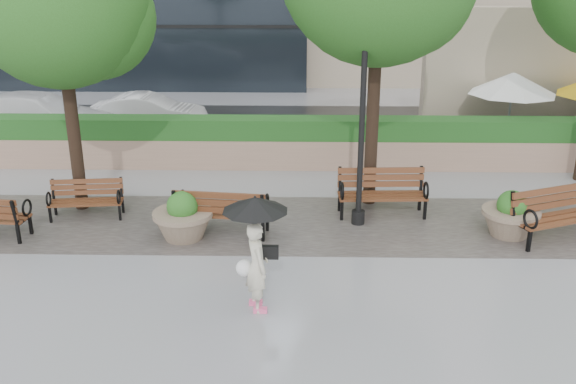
{
  "coord_description": "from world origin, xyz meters",
  "views": [
    {
      "loc": [
        0.78,
        -9.67,
        5.42
      ],
      "look_at": [
        0.54,
        2.0,
        1.1
      ],
      "focal_mm": 40.0,
      "sensor_mm": 36.0,
      "label": 1
    }
  ],
  "objects_px": {
    "planter_left": "(183,220)",
    "bench_1": "(87,207)",
    "planter_right": "(510,218)",
    "car_right": "(149,113)",
    "bench_2": "(222,221)",
    "bench_3": "(382,202)",
    "bench_4": "(557,225)",
    "pedestrian": "(256,243)",
    "car_left": "(41,117)",
    "lamppost": "(361,147)"
  },
  "relations": [
    {
      "from": "bench_4",
      "to": "planter_left",
      "type": "relative_size",
      "value": 1.7
    },
    {
      "from": "car_left",
      "to": "car_right",
      "type": "bearing_deg",
      "value": -67.78
    },
    {
      "from": "lamppost",
      "to": "pedestrian",
      "type": "height_order",
      "value": "lamppost"
    },
    {
      "from": "bench_3",
      "to": "lamppost",
      "type": "xyz_separation_m",
      "value": [
        -0.55,
        -0.5,
        1.42
      ]
    },
    {
      "from": "bench_2",
      "to": "planter_left",
      "type": "height_order",
      "value": "planter_left"
    },
    {
      "from": "bench_4",
      "to": "lamppost",
      "type": "relative_size",
      "value": 0.53
    },
    {
      "from": "pedestrian",
      "to": "bench_2",
      "type": "bearing_deg",
      "value": -2.99
    },
    {
      "from": "planter_right",
      "to": "bench_1",
      "type": "bearing_deg",
      "value": 175.17
    },
    {
      "from": "bench_3",
      "to": "planter_left",
      "type": "relative_size",
      "value": 1.61
    },
    {
      "from": "bench_1",
      "to": "car_left",
      "type": "bearing_deg",
      "value": 112.0
    },
    {
      "from": "bench_3",
      "to": "lamppost",
      "type": "distance_m",
      "value": 1.6
    },
    {
      "from": "bench_3",
      "to": "bench_4",
      "type": "xyz_separation_m",
      "value": [
        3.38,
        -1.21,
        0.0
      ]
    },
    {
      "from": "bench_3",
      "to": "car_left",
      "type": "distance_m",
      "value": 11.56
    },
    {
      "from": "bench_4",
      "to": "planter_right",
      "type": "xyz_separation_m",
      "value": [
        -0.89,
        0.17,
        0.07
      ]
    },
    {
      "from": "bench_1",
      "to": "pedestrian",
      "type": "xyz_separation_m",
      "value": [
        3.97,
        -3.74,
        0.92
      ]
    },
    {
      "from": "bench_1",
      "to": "planter_right",
      "type": "bearing_deg",
      "value": -10.94
    },
    {
      "from": "lamppost",
      "to": "bench_1",
      "type": "bearing_deg",
      "value": 177.98
    },
    {
      "from": "bench_1",
      "to": "planter_right",
      "type": "relative_size",
      "value": 1.38
    },
    {
      "from": "bench_4",
      "to": "car_left",
      "type": "distance_m",
      "value": 15.09
    },
    {
      "from": "bench_3",
      "to": "pedestrian",
      "type": "relative_size",
      "value": 1.02
    },
    {
      "from": "bench_4",
      "to": "planter_left",
      "type": "xyz_separation_m",
      "value": [
        -7.53,
        -0.11,
        0.09
      ]
    },
    {
      "from": "planter_right",
      "to": "car_left",
      "type": "relative_size",
      "value": 0.23
    },
    {
      "from": "car_left",
      "to": "planter_left",
      "type": "bearing_deg",
      "value": -138.24
    },
    {
      "from": "car_left",
      "to": "pedestrian",
      "type": "relative_size",
      "value": 2.59
    },
    {
      "from": "bench_3",
      "to": "planter_left",
      "type": "distance_m",
      "value": 4.36
    },
    {
      "from": "bench_2",
      "to": "car_right",
      "type": "distance_m",
      "value": 8.82
    },
    {
      "from": "planter_right",
      "to": "car_right",
      "type": "xyz_separation_m",
      "value": [
        -9.22,
        8.11,
        0.23
      ]
    },
    {
      "from": "planter_left",
      "to": "bench_1",
      "type": "bearing_deg",
      "value": 155.71
    },
    {
      "from": "bench_4",
      "to": "car_right",
      "type": "bearing_deg",
      "value": 118.19
    },
    {
      "from": "bench_3",
      "to": "bench_4",
      "type": "bearing_deg",
      "value": -22.41
    },
    {
      "from": "planter_left",
      "to": "bench_2",
      "type": "bearing_deg",
      "value": 16.75
    },
    {
      "from": "bench_2",
      "to": "planter_right",
      "type": "distance_m",
      "value": 5.89
    },
    {
      "from": "bench_3",
      "to": "bench_1",
      "type": "bearing_deg",
      "value": 179.9
    },
    {
      "from": "planter_right",
      "to": "lamppost",
      "type": "xyz_separation_m",
      "value": [
        -3.05,
        0.55,
        1.34
      ]
    },
    {
      "from": "bench_3",
      "to": "planter_right",
      "type": "xyz_separation_m",
      "value": [
        2.49,
        -1.04,
        0.08
      ]
    },
    {
      "from": "bench_2",
      "to": "bench_3",
      "type": "xyz_separation_m",
      "value": [
        3.39,
        1.1,
        0.0
      ]
    },
    {
      "from": "car_right",
      "to": "lamppost",
      "type": "bearing_deg",
      "value": -140.01
    },
    {
      "from": "car_left",
      "to": "car_right",
      "type": "distance_m",
      "value": 3.28
    },
    {
      "from": "car_left",
      "to": "pedestrian",
      "type": "xyz_separation_m",
      "value": [
        7.36,
        -10.08,
        0.45
      ]
    },
    {
      "from": "bench_1",
      "to": "car_left",
      "type": "relative_size",
      "value": 0.32
    },
    {
      "from": "bench_2",
      "to": "bench_3",
      "type": "height_order",
      "value": "bench_3"
    },
    {
      "from": "planter_left",
      "to": "car_right",
      "type": "height_order",
      "value": "car_right"
    },
    {
      "from": "planter_right",
      "to": "bench_3",
      "type": "bearing_deg",
      "value": 157.3
    },
    {
      "from": "bench_1",
      "to": "bench_3",
      "type": "distance_m",
      "value": 6.46
    },
    {
      "from": "bench_3",
      "to": "bench_2",
      "type": "bearing_deg",
      "value": -164.75
    },
    {
      "from": "planter_left",
      "to": "planter_right",
      "type": "xyz_separation_m",
      "value": [
        6.65,
        0.28,
        -0.02
      ]
    },
    {
      "from": "bench_2",
      "to": "lamppost",
      "type": "height_order",
      "value": "lamppost"
    },
    {
      "from": "pedestrian",
      "to": "bench_4",
      "type": "bearing_deg",
      "value": -84.67
    },
    {
      "from": "bench_2",
      "to": "lamppost",
      "type": "distance_m",
      "value": 3.23
    },
    {
      "from": "bench_4",
      "to": "planter_right",
      "type": "bearing_deg",
      "value": 146.6
    }
  ]
}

